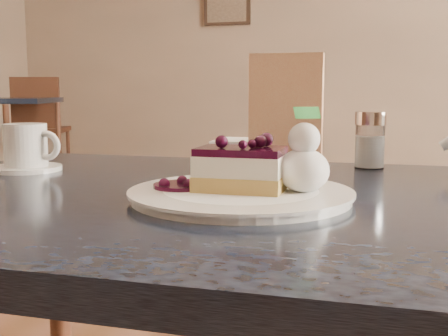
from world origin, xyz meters
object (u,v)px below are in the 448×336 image
(dessert_plate, at_px, (241,195))
(coffee_set, at_px, (27,150))
(cheesecake_slice, at_px, (241,169))
(main_table, at_px, (248,245))

(dessert_plate, xyz_separation_m, coffee_set, (-0.42, 0.14, 0.03))
(dessert_plate, relative_size, cheesecake_slice, 2.46)
(dessert_plate, relative_size, coffee_set, 2.17)
(dessert_plate, bearing_deg, coffee_set, 161.72)
(main_table, xyz_separation_m, coffee_set, (-0.42, 0.09, 0.11))
(cheesecake_slice, bearing_deg, main_table, 90.00)
(main_table, bearing_deg, cheesecake_slice, -90.00)
(main_table, distance_m, coffee_set, 0.45)
(main_table, relative_size, coffee_set, 8.81)
(dessert_plate, bearing_deg, main_table, 92.17)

